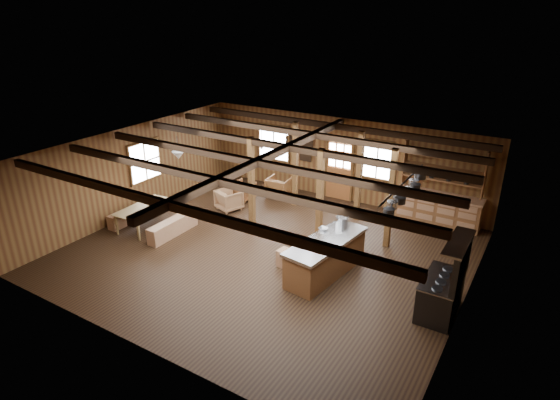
% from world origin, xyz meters
% --- Properties ---
extents(room, '(10.04, 9.04, 2.84)m').
position_xyz_m(room, '(0.00, 0.00, 1.40)').
color(room, black).
rests_on(room, ground).
extents(ceiling_joists, '(9.80, 8.82, 0.18)m').
position_xyz_m(ceiling_joists, '(0.00, 0.18, 2.68)').
color(ceiling_joists, black).
rests_on(ceiling_joists, ceiling).
extents(timber_posts, '(3.95, 2.35, 2.80)m').
position_xyz_m(timber_posts, '(0.52, 2.08, 1.40)').
color(timber_posts, '#412A12').
rests_on(timber_posts, floor).
extents(back_door, '(1.02, 0.08, 2.15)m').
position_xyz_m(back_door, '(0.00, 4.45, 0.88)').
color(back_door, brown).
rests_on(back_door, floor).
extents(window_back_left, '(1.32, 0.06, 1.32)m').
position_xyz_m(window_back_left, '(-2.60, 4.46, 1.60)').
color(window_back_left, white).
rests_on(window_back_left, wall_back).
extents(window_back_right, '(1.02, 0.06, 1.32)m').
position_xyz_m(window_back_right, '(1.30, 4.46, 1.60)').
color(window_back_right, white).
rests_on(window_back_right, wall_back).
extents(window_left, '(0.14, 1.24, 1.32)m').
position_xyz_m(window_left, '(-4.96, 0.50, 1.60)').
color(window_left, white).
rests_on(window_left, wall_back).
extents(notice_boards, '(1.08, 0.03, 0.90)m').
position_xyz_m(notice_boards, '(-1.50, 4.46, 1.64)').
color(notice_boards, beige).
rests_on(notice_boards, wall_back).
extents(back_counter, '(2.55, 0.60, 2.45)m').
position_xyz_m(back_counter, '(3.40, 4.20, 0.60)').
color(back_counter, brown).
rests_on(back_counter, floor).
extents(pendant_lamps, '(1.86, 2.36, 0.66)m').
position_xyz_m(pendant_lamps, '(-2.25, 1.00, 2.25)').
color(pendant_lamps, '#29292B').
rests_on(pendant_lamps, ceiling).
extents(pot_rack, '(0.39, 3.00, 0.44)m').
position_xyz_m(pot_rack, '(3.39, 0.40, 2.28)').
color(pot_rack, '#29292B').
rests_on(pot_rack, ceiling).
extents(kitchen_island, '(1.21, 2.60, 1.20)m').
position_xyz_m(kitchen_island, '(1.80, -0.19, 0.48)').
color(kitchen_island, brown).
rests_on(kitchen_island, floor).
extents(step_stool, '(0.55, 0.42, 0.45)m').
position_xyz_m(step_stool, '(0.81, -0.39, 0.23)').
color(step_stool, '#926442').
rests_on(step_stool, floor).
extents(commercial_range, '(0.77, 1.45, 1.79)m').
position_xyz_m(commercial_range, '(4.65, -0.34, 0.59)').
color(commercial_range, '#29292B').
rests_on(commercial_range, floor).
extents(dining_table, '(1.13, 1.87, 0.64)m').
position_xyz_m(dining_table, '(-3.90, -0.56, 0.32)').
color(dining_table, olive).
rests_on(dining_table, floor).
extents(bench_wall, '(0.30, 1.59, 0.44)m').
position_xyz_m(bench_wall, '(-4.65, -0.56, 0.22)').
color(bench_wall, '#926442').
rests_on(bench_wall, floor).
extents(bench_aisle, '(0.33, 1.76, 0.48)m').
position_xyz_m(bench_aisle, '(-2.91, -0.56, 0.24)').
color(bench_aisle, '#926442').
rests_on(bench_aisle, floor).
extents(armchair_a, '(0.70, 0.72, 0.62)m').
position_xyz_m(armchair_a, '(-2.75, 2.72, 0.31)').
color(armchair_a, brown).
rests_on(armchair_a, floor).
extents(armchair_b, '(0.81, 0.83, 0.70)m').
position_xyz_m(armchair_b, '(-1.82, 3.53, 0.35)').
color(armchair_b, brown).
rests_on(armchair_b, floor).
extents(armchair_c, '(0.93, 0.94, 0.67)m').
position_xyz_m(armchair_c, '(-2.63, 1.75, 0.33)').
color(armchair_c, '#88603E').
rests_on(armchair_c, floor).
extents(counter_pot, '(0.33, 0.33, 0.20)m').
position_xyz_m(counter_pot, '(1.76, 0.81, 1.04)').
color(counter_pot, silver).
rests_on(counter_pot, kitchen_island).
extents(bowl, '(0.26, 0.26, 0.06)m').
position_xyz_m(bowl, '(1.49, 0.26, 0.97)').
color(bowl, silver).
rests_on(bowl, kitchen_island).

